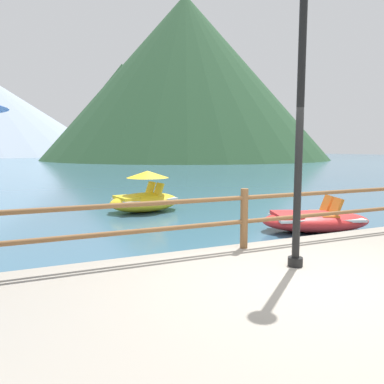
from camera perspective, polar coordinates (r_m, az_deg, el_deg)
name	(u,v)px	position (r m, az deg, el deg)	size (l,w,h in m)	color
ground_plane	(56,167)	(43.60, -19.90, 3.65)	(200.00, 200.00, 0.00)	#38607A
dock_railing	(244,212)	(5.97, 7.93, -3.07)	(23.92, 0.12, 0.95)	brown
lamp_post	(301,88)	(5.16, 16.21, 14.91)	(0.28, 0.28, 3.86)	black
pedal_boat_0	(315,220)	(9.49, 18.12, -4.11)	(2.87, 2.10, 0.83)	red
pedal_boat_3	(145,197)	(11.89, -7.17, -0.81)	(2.48, 1.76, 1.28)	yellow
cliff_headland	(176,84)	(71.46, -2.52, 16.09)	(51.02, 51.02, 29.20)	#284C2D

